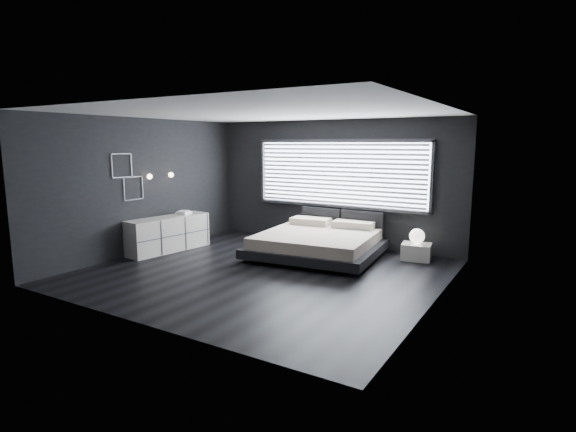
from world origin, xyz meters
The scene contains 12 objects.
room centered at (0.00, 0.00, 1.40)m, with size 6.04×6.00×2.80m.
window centered at (0.20, 2.70, 1.61)m, with size 4.14×0.09×1.52m.
headboard centered at (0.31, 2.64, 0.57)m, with size 1.96×0.16×0.52m.
sconce_near centered at (-2.88, 0.05, 1.60)m, with size 0.18×0.11×0.11m.
sconce_far centered at (-2.88, 0.65, 1.60)m, with size 0.18×0.11×0.11m.
wall_art_upper centered at (-2.98, -0.55, 1.85)m, with size 0.01×0.48×0.48m.
wall_art_lower centered at (-2.98, -0.30, 1.38)m, with size 0.01×0.48×0.48m.
bed centered at (0.31, 1.54, 0.29)m, with size 2.68×2.58×0.63m.
nightstand centered at (2.11, 2.28, 0.16)m, with size 0.56×0.46×0.32m, color silver.
orb_lamp centered at (2.10, 2.30, 0.47)m, with size 0.30×0.30×0.30m, color white.
dresser centered at (-2.65, 0.28, 0.37)m, with size 0.76×1.90×0.74m.
book_stack centered at (-2.66, 0.77, 0.77)m, with size 0.32×0.38×0.07m.
Camera 1 is at (4.42, -6.44, 2.29)m, focal length 28.00 mm.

